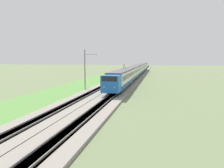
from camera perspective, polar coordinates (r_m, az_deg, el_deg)
ballast_main at (r=51.98m, az=-0.95°, el=-0.08°), size 240.00×4.40×0.30m
ballast_adjacent at (r=51.19m, az=3.77°, el=-0.20°), size 240.00×4.40×0.30m
track_main at (r=51.98m, az=-0.95°, el=-0.07°), size 240.00×1.57×0.45m
track_adjacent at (r=51.19m, az=3.77°, el=-0.19°), size 240.00×1.57×0.45m
grass_verge at (r=53.41m, az=-6.45°, el=-0.03°), size 240.00×10.78×0.12m
passenger_train at (r=76.16m, az=6.54°, el=3.72°), size 86.48×2.99×5.02m
catenary_mast_mid at (r=43.11m, az=-7.02°, el=3.76°), size 0.22×2.56×7.97m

